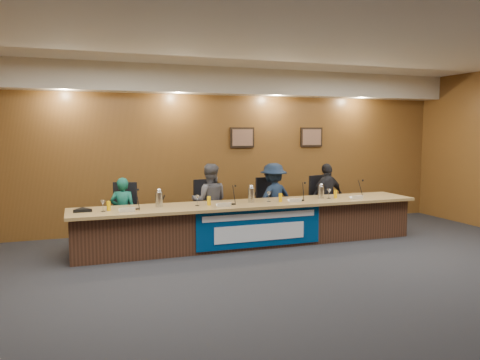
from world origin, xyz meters
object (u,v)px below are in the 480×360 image
at_px(carafe_mid, 251,195).
at_px(speakerphone, 83,210).
at_px(panelist_a, 123,212).
at_px(banner, 260,228).
at_px(panelist_c, 273,199).
at_px(carafe_left, 159,199).
at_px(panelist_b, 210,201).
at_px(office_chair_a, 123,217).
at_px(office_chair_c, 271,208).
at_px(office_chair_b, 208,212).
at_px(carafe_right, 321,193).
at_px(panelist_d, 327,197).
at_px(office_chair_d, 324,205).
at_px(dais_body, 251,225).

height_order(carafe_mid, speakerphone, carafe_mid).
bearing_deg(panelist_a, banner, 169.57).
relative_size(panelist_c, speakerphone, 4.29).
distance_m(banner, carafe_left, 1.73).
height_order(panelist_a, carafe_left, panelist_a).
relative_size(panelist_b, carafe_left, 5.71).
xyz_separation_m(office_chair_a, carafe_mid, (2.11, -0.79, 0.40)).
relative_size(panelist_a, office_chair_c, 2.49).
bearing_deg(carafe_mid, panelist_c, 43.71).
height_order(office_chair_b, carafe_right, carafe_right).
xyz_separation_m(panelist_d, carafe_left, (-3.49, -0.63, 0.20)).
distance_m(office_chair_a, carafe_right, 3.59).
xyz_separation_m(banner, carafe_mid, (-0.01, 0.39, 0.50)).
bearing_deg(banner, carafe_mid, 91.23).
bearing_deg(speakerphone, office_chair_d, 9.63).
relative_size(panelist_a, panelist_b, 0.86).
distance_m(office_chair_c, carafe_mid, 1.14).
xyz_separation_m(panelist_b, office_chair_b, (0.00, 0.10, -0.22)).
xyz_separation_m(dais_body, carafe_mid, (-0.01, -0.02, 0.53)).
bearing_deg(carafe_mid, office_chair_a, 159.51).
bearing_deg(panelist_c, office_chair_c, -104.84).
relative_size(office_chair_b, speakerphone, 1.50).
xyz_separation_m(carafe_left, carafe_mid, (1.59, -0.06, 0.00)).
relative_size(panelist_b, carafe_right, 6.31).
distance_m(panelist_a, speakerphone, 0.98).
distance_m(panelist_a, carafe_mid, 2.24).
bearing_deg(dais_body, panelist_d, 19.38).
relative_size(panelist_a, office_chair_b, 2.49).
distance_m(office_chair_c, office_chair_d, 1.18).
relative_size(banner, panelist_b, 1.58).
bearing_deg(panelist_d, office_chair_d, -102.84).
bearing_deg(panelist_b, carafe_right, 175.27).
height_order(carafe_mid, carafe_right, carafe_mid).
xyz_separation_m(office_chair_c, carafe_left, (-2.31, -0.73, 0.39)).
relative_size(office_chair_c, carafe_right, 2.17).
height_order(office_chair_a, carafe_left, carafe_left).
bearing_deg(office_chair_b, carafe_right, -24.99).
distance_m(office_chair_d, carafe_left, 3.59).
height_order(office_chair_a, carafe_right, carafe_right).
distance_m(panelist_b, panelist_c, 1.28).
distance_m(panelist_c, carafe_left, 2.40).
bearing_deg(office_chair_a, carafe_mid, -0.83).
relative_size(dais_body, carafe_mid, 23.80).
distance_m(office_chair_b, office_chair_c, 1.28).
bearing_deg(panelist_c, carafe_left, 0.29).
distance_m(panelist_b, office_chair_a, 1.57).
bearing_deg(panelist_b, dais_body, 144.76).
relative_size(office_chair_a, carafe_left, 1.97).
bearing_deg(office_chair_a, speakerphone, -110.48).
bearing_deg(office_chair_c, panelist_c, -99.46).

